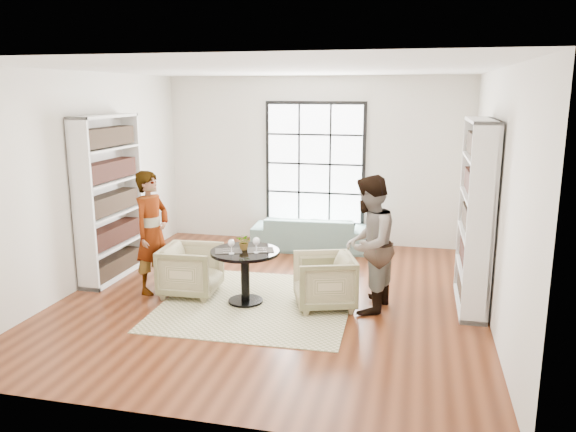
% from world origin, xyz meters
% --- Properties ---
extents(ground, '(6.00, 6.00, 0.00)m').
position_xyz_m(ground, '(0.00, 0.00, 0.00)').
color(ground, brown).
extents(room_shell, '(6.00, 6.01, 6.00)m').
position_xyz_m(room_shell, '(0.00, 0.54, 1.26)').
color(room_shell, silver).
rests_on(room_shell, ground).
extents(rug, '(2.50, 2.50, 0.01)m').
position_xyz_m(rug, '(-0.15, -0.29, 0.01)').
color(rug, '#C4B893').
rests_on(rug, ground).
extents(pedestal_table, '(0.89, 0.89, 0.71)m').
position_xyz_m(pedestal_table, '(-0.31, -0.30, 0.52)').
color(pedestal_table, black).
rests_on(pedestal_table, ground).
extents(sofa, '(2.06, 0.93, 0.59)m').
position_xyz_m(sofa, '(0.03, 2.45, 0.29)').
color(sofa, slate).
rests_on(sofa, ground).
extents(armchair_left, '(0.80, 0.78, 0.69)m').
position_xyz_m(armchair_left, '(-1.12, -0.16, 0.34)').
color(armchair_left, tan).
rests_on(armchair_left, ground).
extents(armchair_right, '(0.95, 0.94, 0.69)m').
position_xyz_m(armchair_right, '(0.72, -0.19, 0.34)').
color(armchair_right, tan).
rests_on(armchair_right, ground).
extents(person_left, '(0.53, 0.69, 1.69)m').
position_xyz_m(person_left, '(-1.67, -0.16, 0.85)').
color(person_left, gray).
rests_on(person_left, ground).
extents(person_right, '(0.81, 0.95, 1.73)m').
position_xyz_m(person_right, '(1.27, -0.19, 0.87)').
color(person_right, gray).
rests_on(person_right, ground).
extents(placemat_left, '(0.41, 0.36, 0.01)m').
position_xyz_m(placemat_left, '(-0.50, -0.37, 0.72)').
color(placemat_left, '#292624').
rests_on(placemat_left, pedestal_table).
extents(placemat_right, '(0.41, 0.36, 0.01)m').
position_xyz_m(placemat_right, '(-0.11, -0.24, 0.72)').
color(placemat_right, '#292624').
rests_on(placemat_right, pedestal_table).
extents(cutlery_left, '(0.21, 0.25, 0.01)m').
position_xyz_m(cutlery_left, '(-0.50, -0.37, 0.73)').
color(cutlery_left, silver).
rests_on(cutlery_left, placemat_left).
extents(cutlery_right, '(0.21, 0.25, 0.01)m').
position_xyz_m(cutlery_right, '(-0.11, -0.24, 0.73)').
color(cutlery_right, silver).
rests_on(cutlery_right, placemat_right).
extents(wine_glass_left, '(0.09, 0.09, 0.19)m').
position_xyz_m(wine_glass_left, '(-0.42, -0.48, 0.85)').
color(wine_glass_left, silver).
rests_on(wine_glass_left, pedestal_table).
extents(wine_glass_right, '(0.09, 0.09, 0.20)m').
position_xyz_m(wine_glass_right, '(-0.13, -0.36, 0.86)').
color(wine_glass_right, silver).
rests_on(wine_glass_right, pedestal_table).
extents(flower_centerpiece, '(0.21, 0.19, 0.21)m').
position_xyz_m(flower_centerpiece, '(-0.32, -0.26, 0.82)').
color(flower_centerpiece, gray).
rests_on(flower_centerpiece, pedestal_table).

